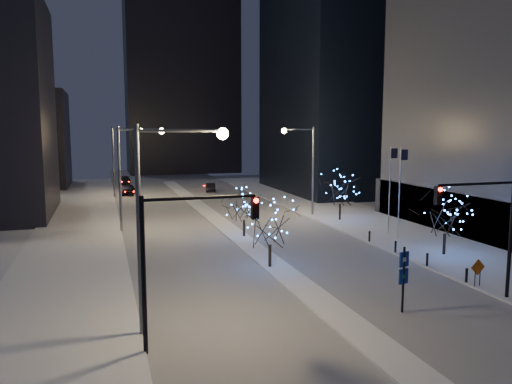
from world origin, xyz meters
name	(u,v)px	position (x,y,z in m)	size (l,w,h in m)	color
ground	(351,327)	(0.00, 0.00, 0.00)	(160.00, 160.00, 0.00)	white
road	(208,213)	(0.00, 35.00, 0.01)	(20.00, 130.00, 0.02)	#9EA2AC
median	(217,220)	(0.00, 30.00, 0.07)	(2.00, 80.00, 0.15)	white
east_sidewalk	(392,230)	(15.00, 20.00, 0.07)	(10.00, 90.00, 0.15)	white
west_sidewalk	(73,252)	(-14.00, 20.00, 0.07)	(8.00, 90.00, 0.15)	white
filler_west_far	(10,139)	(-26.00, 70.00, 8.00)	(18.00, 16.00, 16.00)	black
horizon_block	(181,78)	(6.00, 92.00, 21.00)	(24.00, 14.00, 42.00)	black
street_lamp_w_near	(162,200)	(-8.94, 2.00, 6.50)	(4.40, 0.56, 10.00)	#595E66
street_lamp_w_mid	(131,164)	(-8.94, 27.00, 6.50)	(4.40, 0.56, 10.00)	#595E66
street_lamp_w_far	(121,152)	(-8.94, 52.00, 6.50)	(4.40, 0.56, 10.00)	#595E66
street_lamp_east	(306,159)	(10.08, 30.00, 6.45)	(3.90, 0.56, 10.00)	#595E66
traffic_signal_west	(179,245)	(-8.44, 0.00, 4.76)	(5.26, 0.43, 7.00)	black
traffic_signal_east	(489,220)	(8.94, 1.00, 4.76)	(5.26, 0.43, 7.00)	black
flagpoles	(395,185)	(13.37, 17.25, 4.80)	(1.35, 2.60, 8.00)	silver
bollards	(411,253)	(10.20, 10.00, 0.60)	(0.16, 12.16, 0.90)	black
car_near	(129,190)	(-7.91, 54.62, 0.73)	(1.73, 4.31, 1.47)	black
car_mid	(210,187)	(4.53, 54.84, 0.67)	(1.42, 4.06, 1.34)	black
car_far	(125,181)	(-7.83, 68.87, 0.67)	(1.87, 4.60, 1.33)	black
holiday_tree_median_near	(270,221)	(-0.50, 11.10, 3.40)	(4.52, 4.52, 5.27)	black
holiday_tree_median_far	(244,205)	(0.50, 21.30, 2.96)	(4.20, 4.20, 4.40)	black
holiday_tree_plaza_near	(446,214)	(13.49, 10.43, 3.28)	(4.43, 4.43, 4.95)	black
holiday_tree_plaza_far	(340,189)	(12.47, 26.12, 3.41)	(4.85, 4.85, 5.14)	black
wayfinding_sign	(404,273)	(3.56, 1.00, 2.21)	(0.64, 0.23, 3.59)	black
construction_sign	(478,270)	(10.30, 3.16, 1.18)	(1.04, 0.06, 1.71)	black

